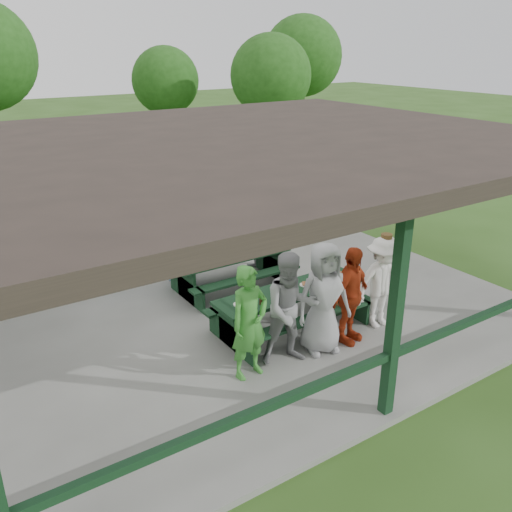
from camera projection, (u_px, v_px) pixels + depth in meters
ground at (240, 311)px, 10.47m from camera, size 90.00×90.00×0.00m
concrete_slab at (240, 309)px, 10.45m from camera, size 10.00×8.00×0.10m
pavilion_structure at (238, 147)px, 9.30m from camera, size 10.60×8.60×3.24m
picnic_table_near at (291, 303)px, 9.48m from camera, size 2.80×1.39×0.75m
picnic_table_far at (232, 267)px, 11.04m from camera, size 2.43×1.39×0.75m
table_setting at (287, 288)px, 9.36m from camera, size 2.42×0.45×0.10m
contestant_green at (249, 323)px, 7.99m from camera, size 0.69×0.49×1.79m
contestant_grey_left at (291, 309)px, 8.34m from camera, size 1.07×0.94×1.84m
contestant_grey_mid at (323, 298)px, 8.65m from camera, size 1.03×0.79×1.87m
contestant_red at (350, 296)px, 8.93m from camera, size 1.07×0.67×1.70m
contestant_white_fedora at (382, 282)px, 9.45m from camera, size 1.14×0.73×1.73m
spectator_lblue at (181, 246)px, 11.33m from camera, size 1.42×0.50×1.52m
spectator_blue at (109, 243)px, 10.89m from camera, size 0.84×0.71×1.97m
spectator_grey at (255, 235)px, 12.12m from camera, size 0.71×0.56×1.42m
pickup_truck at (188, 174)px, 18.05m from camera, size 5.69×3.76×1.45m
farm_trailer at (48, 203)px, 14.75m from camera, size 4.29×2.23×1.49m
tree_mid at (165, 81)px, 24.36m from camera, size 3.00×3.00×4.69m
tree_right at (271, 76)px, 22.17m from camera, size 3.33×3.33×5.20m
tree_far_right at (302, 56)px, 26.77m from camera, size 3.91×3.91×6.11m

